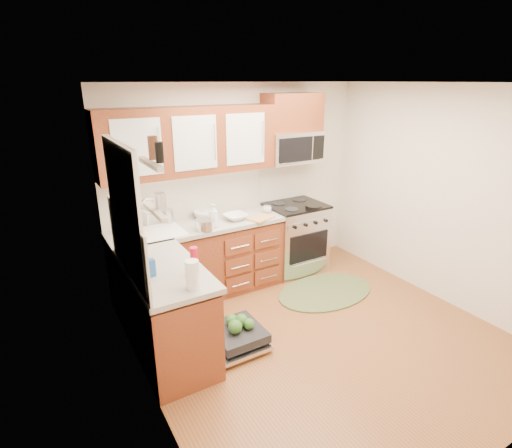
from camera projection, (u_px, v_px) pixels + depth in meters
floor at (320, 335)px, 4.18m from camera, size 3.50×3.50×0.00m
ceiling at (336, 83)px, 3.33m from camera, size 3.50×3.50×0.00m
wall_back at (240, 184)px, 5.17m from camera, size 3.50×0.04×2.50m
wall_left at (142, 264)px, 2.92m from camera, size 0.04×3.50×2.50m
wall_right at (445, 197)px, 4.59m from camera, size 0.04×3.50×2.50m
base_cabinet_back at (200, 262)px, 4.87m from camera, size 2.05×0.60×0.85m
base_cabinet_left at (167, 315)px, 3.77m from camera, size 0.60×1.25×0.85m
countertop_back at (198, 226)px, 4.70m from camera, size 2.07×0.64×0.05m
countertop_left at (164, 270)px, 3.61m from camera, size 0.64×1.27×0.05m
backsplash_back at (187, 195)px, 4.83m from camera, size 2.05×0.02×0.57m
backsplash_left at (127, 245)px, 3.37m from camera, size 0.02×1.25×0.57m
upper_cabinets at (189, 141)px, 4.47m from camera, size 2.05×0.35×0.75m
cabinet_over_mw at (292, 112)px, 5.06m from camera, size 0.76×0.35×0.47m
range at (295, 237)px, 5.50m from camera, size 0.76×0.64×0.95m
microwave at (292, 147)px, 5.18m from camera, size 0.76×0.38×0.40m
sink at (156, 243)px, 4.46m from camera, size 0.62×0.50×0.26m
dishwasher at (234, 338)px, 3.98m from camera, size 0.70×0.60×0.20m
window at (123, 207)px, 3.23m from camera, size 0.03×1.05×1.05m
window_blind at (122, 167)px, 3.13m from camera, size 0.02×0.96×0.40m
shelf_upper at (150, 164)px, 2.38m from camera, size 0.04×0.40×0.03m
shelf_lower at (155, 211)px, 2.48m from camera, size 0.04×0.40×0.03m
rug at (325, 292)px, 5.03m from camera, size 1.52×1.27×0.02m
skillet at (314, 207)px, 5.18m from camera, size 0.26×0.26×0.04m
stock_pot at (205, 225)px, 4.48m from camera, size 0.22×0.22×0.13m
cutting_board at (261, 218)px, 4.86m from camera, size 0.36×0.28×0.02m
canister at (169, 216)px, 4.70m from camera, size 0.11×0.11×0.17m
paper_towel_roll at (192, 275)px, 3.21m from camera, size 0.12×0.12×0.24m
mustard_bottle at (140, 258)px, 3.55m from camera, size 0.09×0.09×0.21m
red_bottle at (194, 261)px, 3.43m from camera, size 0.09×0.09×0.26m
wooden_box at (136, 247)px, 3.84m from camera, size 0.18×0.15×0.15m
blue_carton at (149, 268)px, 3.41m from camera, size 0.11×0.08×0.16m
bowl_a at (235, 217)px, 4.83m from camera, size 0.29×0.29×0.07m
bowl_b at (205, 215)px, 4.88m from camera, size 0.29×0.29×0.09m
cup at (267, 210)px, 5.07m from camera, size 0.12×0.12×0.09m
soap_bottle_a at (214, 216)px, 4.55m from camera, size 0.13×0.14×0.28m
soap_bottle_b at (133, 242)px, 3.94m from camera, size 0.08×0.08×0.18m
soap_bottle_c at (140, 245)px, 3.89m from camera, size 0.13×0.13×0.16m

